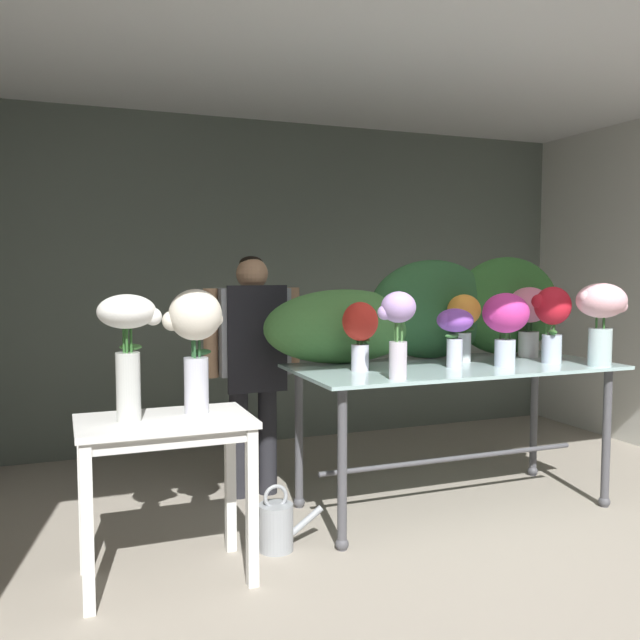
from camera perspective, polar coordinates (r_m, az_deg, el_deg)
name	(u,v)px	position (r m, az deg, el deg)	size (l,w,h in m)	color
ground_plane	(394,501)	(4.35, 6.30, -15.07)	(7.76, 7.76, 0.00)	#9E9384
wall_back	(299,283)	(5.73, -1.78, 3.16)	(5.05, 0.12, 2.65)	slate
ceiling_slab	(398,55)	(4.29, 6.63, 21.45)	(5.17, 3.65, 0.12)	silver
display_table_glass	(454,388)	(4.13, 11.28, -5.66)	(1.94, 0.87, 0.88)	#A7C9C8
side_table_white	(165,442)	(3.22, -13.02, -10.05)	(0.79, 0.50, 0.76)	white
florist	(253,349)	(4.25, -5.72, -2.48)	(0.62, 0.24, 1.53)	#232328
foliage_backdrop	(432,313)	(4.36, 9.51, 0.57)	(2.11, 0.29, 0.65)	#477F3D
vase_violet_hydrangea	(454,329)	(3.98, 11.34, -0.72)	(0.22, 0.21, 0.35)	silver
vase_blush_dahlias	(601,312)	(4.29, 22.76, 0.60)	(0.32, 0.29, 0.49)	silver
vase_scarlet_tulips	(360,329)	(3.79, 3.44, -0.75)	(0.20, 0.20, 0.39)	silver
vase_lilac_stock	(398,324)	(3.51, 6.62, -0.32)	(0.20, 0.18, 0.46)	silver
vase_rosy_anemones	(529,313)	(4.57, 17.30, 0.60)	(0.27, 0.27, 0.46)	silver
vase_magenta_snapdragons	(505,319)	(4.09, 15.45, 0.04)	(0.27, 0.27, 0.43)	silver
vase_crimson_lilies	(552,316)	(4.32, 19.09, 0.34)	(0.25, 0.22, 0.47)	silver
vase_sunset_peonies	(464,318)	(4.25, 12.09, 0.13)	(0.23, 0.21, 0.42)	silver
vase_white_roses_tall	(128,338)	(3.11, -15.98, -1.46)	(0.28, 0.26, 0.57)	silver
vase_cream_lisianthus_tall	(195,333)	(3.21, -10.56, -1.08)	(0.28, 0.25, 0.59)	silver
watering_can	(277,526)	(3.62, -3.69, -17.03)	(0.35, 0.18, 0.34)	#999EA3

